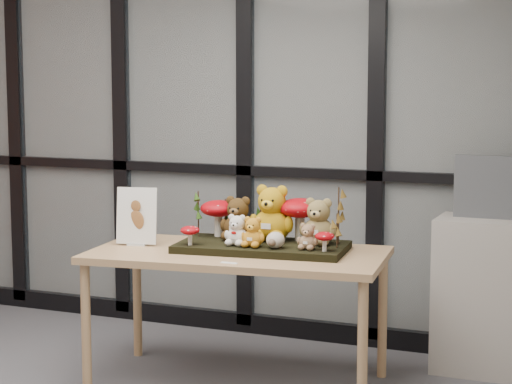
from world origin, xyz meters
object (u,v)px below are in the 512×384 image
at_px(diorama_tray, 262,247).
at_px(mushroom_front_right, 325,241).
at_px(bear_white_bow, 237,228).
at_px(bear_beige_small, 308,235).
at_px(sign_holder, 137,218).
at_px(monitor, 499,187).
at_px(mushroom_back_left, 218,216).
at_px(plush_cream_hedgehog, 275,239).
at_px(bear_small_yellow, 253,230).
at_px(bear_tan_back, 319,219).
at_px(mushroom_back_right, 300,217).
at_px(mushroom_front_left, 190,235).
at_px(cabinet, 495,296).
at_px(display_table, 238,264).
at_px(bear_brown_medium, 238,216).
at_px(bear_pooh_yellow, 272,210).

bearing_deg(diorama_tray, mushroom_front_right, -19.63).
distance_m(diorama_tray, mushroom_front_right, 0.39).
xyz_separation_m(bear_white_bow, bear_beige_small, (0.38, 0.03, -0.02)).
xyz_separation_m(sign_holder, monitor, (1.81, 0.80, 0.16)).
bearing_deg(mushroom_back_left, plush_cream_hedgehog, -27.09).
bearing_deg(bear_small_yellow, bear_tan_back, 28.81).
bearing_deg(mushroom_back_right, mushroom_front_left, -144.94).
bearing_deg(mushroom_front_right, sign_holder, -178.04).
bearing_deg(monitor, bear_white_bow, -147.40).
bearing_deg(cabinet, diorama_tray, -149.39).
bearing_deg(bear_white_bow, bear_beige_small, -2.14).
height_order(display_table, diorama_tray, diorama_tray).
bearing_deg(bear_white_bow, mushroom_back_right, 37.42).
distance_m(bear_beige_small, mushroom_back_left, 0.61).
height_order(bear_brown_medium, plush_cream_hedgehog, bear_brown_medium).
distance_m(bear_brown_medium, bear_small_yellow, 0.23).
bearing_deg(bear_beige_small, bear_tan_back, 82.78).
bearing_deg(bear_tan_back, bear_small_yellow, -151.19).
height_order(bear_tan_back, sign_holder, sign_holder).
xyz_separation_m(plush_cream_hedgehog, mushroom_back_left, (-0.42, 0.22, 0.06)).
distance_m(mushroom_back_right, mushroom_front_left, 0.60).
relative_size(mushroom_back_left, mushroom_back_right, 0.87).
relative_size(bear_tan_back, sign_holder, 0.85).
bearing_deg(bear_beige_small, display_table, 173.60).
xyz_separation_m(bear_beige_small, cabinet, (0.84, 0.73, -0.40)).
height_order(display_table, sign_holder, sign_holder).
height_order(bear_beige_small, sign_holder, sign_holder).
relative_size(plush_cream_hedgehog, mushroom_front_left, 0.84).
height_order(bear_brown_medium, mushroom_back_right, bear_brown_medium).
bearing_deg(bear_brown_medium, bear_beige_small, -22.50).
bearing_deg(mushroom_front_right, display_table, 178.28).
xyz_separation_m(bear_small_yellow, mushroom_back_left, (-0.30, 0.22, 0.02)).
bearing_deg(mushroom_front_left, mushroom_back_left, 85.56).
bearing_deg(bear_white_bow, cabinet, 25.20).
bearing_deg(plush_cream_hedgehog, diorama_tray, 131.45).
distance_m(diorama_tray, bear_beige_small, 0.30).
bearing_deg(mushroom_front_right, cabinet, 45.11).
bearing_deg(mushroom_front_right, mushroom_front_left, -171.54).
relative_size(bear_pooh_yellow, monitor, 0.68).
relative_size(bear_small_yellow, cabinet, 0.20).
bearing_deg(mushroom_back_left, mushroom_front_left, -94.44).
xyz_separation_m(display_table, bear_tan_back, (0.39, 0.17, 0.24)).
distance_m(mushroom_back_left, sign_holder, 0.45).
relative_size(mushroom_front_right, monitor, 0.23).
bearing_deg(bear_brown_medium, mushroom_front_left, -130.79).
height_order(display_table, cabinet, cabinet).
distance_m(bear_pooh_yellow, mushroom_front_right, 0.42).
xyz_separation_m(plush_cream_hedgehog, mushroom_back_right, (0.04, 0.26, 0.08)).
distance_m(bear_white_bow, mushroom_back_right, 0.36).
bearing_deg(bear_brown_medium, bear_small_yellow, -53.45).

